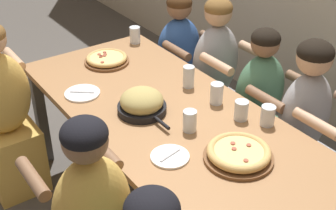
{
  "coord_description": "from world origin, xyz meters",
  "views": [
    {
      "loc": [
        1.82,
        -1.27,
        2.18
      ],
      "look_at": [
        0.0,
        0.0,
        0.83
      ],
      "focal_mm": 50.0,
      "sensor_mm": 36.0,
      "label": 1
    }
  ],
  "objects_px": {
    "empty_plate_a": "(82,93)",
    "diner_near_left": "(7,120)",
    "empty_plate_b": "(170,157)",
    "diner_far_center": "(257,117)",
    "drinking_glass_b": "(217,95)",
    "diner_far_midright": "(301,139)",
    "drinking_glass_f": "(135,36)",
    "drinking_glass_a": "(190,122)",
    "drinking_glass_c": "(241,111)",
    "skillet_bowl": "(142,103)",
    "drinking_glass_d": "(189,78)",
    "drinking_glass_e": "(268,117)",
    "pizza_board_main": "(239,154)",
    "diner_far_left": "(179,69)",
    "diner_far_midleft": "(214,86)",
    "pizza_board_second": "(107,59)"
  },
  "relations": [
    {
      "from": "diner_far_midright",
      "to": "drinking_glass_f",
      "type": "bearing_deg",
      "value": -76.07
    },
    {
      "from": "drinking_glass_b",
      "to": "diner_far_midright",
      "type": "height_order",
      "value": "diner_far_midright"
    },
    {
      "from": "pizza_board_second",
      "to": "diner_far_center",
      "type": "distance_m",
      "value": 1.08
    },
    {
      "from": "drinking_glass_c",
      "to": "drinking_glass_f",
      "type": "distance_m",
      "value": 1.22
    },
    {
      "from": "diner_near_left",
      "to": "diner_far_midleft",
      "type": "xyz_separation_m",
      "value": [
        0.41,
        1.38,
        -0.01
      ]
    },
    {
      "from": "drinking_glass_f",
      "to": "diner_far_midleft",
      "type": "distance_m",
      "value": 0.69
    },
    {
      "from": "pizza_board_main",
      "to": "empty_plate_a",
      "type": "bearing_deg",
      "value": -161.28
    },
    {
      "from": "drinking_glass_d",
      "to": "diner_far_center",
      "type": "bearing_deg",
      "value": 62.51
    },
    {
      "from": "drinking_glass_f",
      "to": "diner_far_midleft",
      "type": "xyz_separation_m",
      "value": [
        0.53,
        0.33,
        -0.29
      ]
    },
    {
      "from": "skillet_bowl",
      "to": "drinking_glass_e",
      "type": "height_order",
      "value": "skillet_bowl"
    },
    {
      "from": "drinking_glass_a",
      "to": "diner_far_center",
      "type": "bearing_deg",
      "value": 103.63
    },
    {
      "from": "pizza_board_main",
      "to": "drinking_glass_a",
      "type": "bearing_deg",
      "value": -172.38
    },
    {
      "from": "diner_far_midright",
      "to": "drinking_glass_e",
      "type": "bearing_deg",
      "value": 0.02
    },
    {
      "from": "diner_far_center",
      "to": "drinking_glass_f",
      "type": "bearing_deg",
      "value": -71.18
    },
    {
      "from": "diner_far_midleft",
      "to": "pizza_board_main",
      "type": "bearing_deg",
      "value": 55.35
    },
    {
      "from": "skillet_bowl",
      "to": "empty_plate_a",
      "type": "xyz_separation_m",
      "value": [
        -0.37,
        -0.19,
        -0.05
      ]
    },
    {
      "from": "pizza_board_main",
      "to": "diner_far_left",
      "type": "relative_size",
      "value": 0.31
    },
    {
      "from": "pizza_board_second",
      "to": "drinking_glass_d",
      "type": "relative_size",
      "value": 2.21
    },
    {
      "from": "empty_plate_a",
      "to": "diner_near_left",
      "type": "distance_m",
      "value": 0.57
    },
    {
      "from": "drinking_glass_a",
      "to": "drinking_glass_c",
      "type": "distance_m",
      "value": 0.31
    },
    {
      "from": "drinking_glass_d",
      "to": "drinking_glass_e",
      "type": "distance_m",
      "value": 0.59
    },
    {
      "from": "pizza_board_main",
      "to": "skillet_bowl",
      "type": "distance_m",
      "value": 0.65
    },
    {
      "from": "empty_plate_a",
      "to": "drinking_glass_f",
      "type": "bearing_deg",
      "value": 125.42
    },
    {
      "from": "diner_far_center",
      "to": "skillet_bowl",
      "type": "bearing_deg",
      "value": -9.21
    },
    {
      "from": "empty_plate_a",
      "to": "skillet_bowl",
      "type": "bearing_deg",
      "value": 26.74
    },
    {
      "from": "empty_plate_a",
      "to": "empty_plate_b",
      "type": "height_order",
      "value": "same"
    },
    {
      "from": "diner_far_center",
      "to": "drinking_glass_a",
      "type": "bearing_deg",
      "value": 13.63
    },
    {
      "from": "empty_plate_b",
      "to": "diner_far_center",
      "type": "bearing_deg",
      "value": 108.24
    },
    {
      "from": "empty_plate_b",
      "to": "pizza_board_main",
      "type": "bearing_deg",
      "value": 53.18
    },
    {
      "from": "drinking_glass_d",
      "to": "diner_far_left",
      "type": "xyz_separation_m",
      "value": [
        -0.66,
        0.41,
        -0.33
      ]
    },
    {
      "from": "drinking_glass_b",
      "to": "drinking_glass_c",
      "type": "bearing_deg",
      "value": 0.02
    },
    {
      "from": "skillet_bowl",
      "to": "drinking_glass_b",
      "type": "bearing_deg",
      "value": 67.96
    },
    {
      "from": "drinking_glass_a",
      "to": "drinking_glass_f",
      "type": "bearing_deg",
      "value": 162.33
    },
    {
      "from": "skillet_bowl",
      "to": "drinking_glass_f",
      "type": "bearing_deg",
      "value": 150.78
    },
    {
      "from": "pizza_board_second",
      "to": "diner_far_left",
      "type": "xyz_separation_m",
      "value": [
        -0.08,
        0.66,
        -0.3
      ]
    },
    {
      "from": "drinking_glass_b",
      "to": "empty_plate_a",
      "type": "bearing_deg",
      "value": -132.2
    },
    {
      "from": "drinking_glass_a",
      "to": "pizza_board_main",
      "type": "bearing_deg",
      "value": 7.62
    },
    {
      "from": "drinking_glass_c",
      "to": "drinking_glass_d",
      "type": "bearing_deg",
      "value": -178.22
    },
    {
      "from": "pizza_board_main",
      "to": "drinking_glass_d",
      "type": "height_order",
      "value": "drinking_glass_d"
    },
    {
      "from": "drinking_glass_f",
      "to": "drinking_glass_c",
      "type": "bearing_deg",
      "value": -3.15
    },
    {
      "from": "drinking_glass_e",
      "to": "diner_far_midleft",
      "type": "bearing_deg",
      "value": 158.32
    },
    {
      "from": "diner_near_left",
      "to": "empty_plate_b",
      "type": "bearing_deg",
      "value": -68.17
    },
    {
      "from": "skillet_bowl",
      "to": "empty_plate_a",
      "type": "relative_size",
      "value": 1.89
    },
    {
      "from": "drinking_glass_c",
      "to": "diner_near_left",
      "type": "distance_m",
      "value": 1.49
    },
    {
      "from": "drinking_glass_a",
      "to": "drinking_glass_c",
      "type": "height_order",
      "value": "drinking_glass_a"
    },
    {
      "from": "pizza_board_second",
      "to": "drinking_glass_f",
      "type": "relative_size",
      "value": 2.49
    },
    {
      "from": "skillet_bowl",
      "to": "drinking_glass_a",
      "type": "height_order",
      "value": "skillet_bowl"
    },
    {
      "from": "empty_plate_a",
      "to": "diner_far_midright",
      "type": "xyz_separation_m",
      "value": [
        0.87,
        0.99,
        -0.24
      ]
    },
    {
      "from": "empty_plate_b",
      "to": "diner_near_left",
      "type": "height_order",
      "value": "diner_near_left"
    },
    {
      "from": "drinking_glass_b",
      "to": "diner_far_midleft",
      "type": "bearing_deg",
      "value": 139.98
    }
  ]
}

